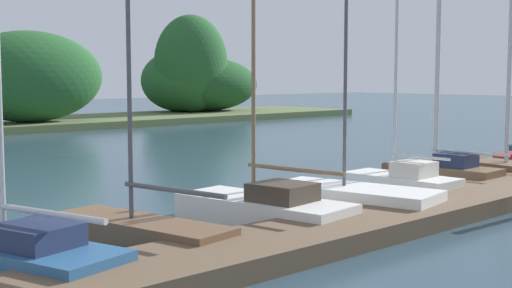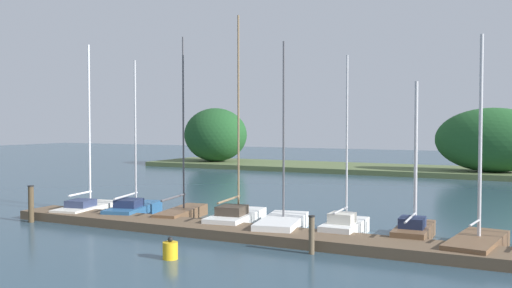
{
  "view_description": "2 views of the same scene",
  "coord_description": "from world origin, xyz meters",
  "px_view_note": "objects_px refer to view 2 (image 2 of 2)",
  "views": [
    {
      "loc": [
        -13.79,
        5.25,
        2.86
      ],
      "look_at": [
        -3.75,
        15.8,
        1.45
      ],
      "focal_mm": 49.75,
      "sensor_mm": 36.0,
      "label": 1
    },
    {
      "loc": [
        5.82,
        -4.03,
        4.02
      ],
      "look_at": [
        -3.96,
        15.54,
        3.2
      ],
      "focal_mm": 38.81,
      "sensor_mm": 36.0,
      "label": 2
    }
  ],
  "objects_px": {
    "sailboat_7": "(478,241)",
    "sailboat_0": "(88,207)",
    "sailboat_5": "(345,226)",
    "sailboat_6": "(414,229)",
    "sailboat_3": "(237,216)",
    "sailboat_4": "(283,224)",
    "sailboat_1": "(134,208)",
    "channel_buoy_0": "(170,250)",
    "sailboat_2": "(183,212)",
    "mooring_piling_0": "(31,204)",
    "mooring_piling_1": "(312,235)"
  },
  "relations": [
    {
      "from": "mooring_piling_0",
      "to": "sailboat_1",
      "type": "bearing_deg",
      "value": 46.79
    },
    {
      "from": "sailboat_3",
      "to": "sailboat_5",
      "type": "distance_m",
      "value": 4.42
    },
    {
      "from": "sailboat_2",
      "to": "sailboat_0",
      "type": "bearing_deg",
      "value": 91.93
    },
    {
      "from": "mooring_piling_0",
      "to": "channel_buoy_0",
      "type": "height_order",
      "value": "mooring_piling_0"
    },
    {
      "from": "channel_buoy_0",
      "to": "sailboat_5",
      "type": "bearing_deg",
      "value": 56.69
    },
    {
      "from": "sailboat_1",
      "to": "sailboat_4",
      "type": "bearing_deg",
      "value": -106.78
    },
    {
      "from": "sailboat_1",
      "to": "mooring_piling_0",
      "type": "bearing_deg",
      "value": 122.66
    },
    {
      "from": "sailboat_3",
      "to": "sailboat_5",
      "type": "relative_size",
      "value": 1.28
    },
    {
      "from": "sailboat_7",
      "to": "sailboat_1",
      "type": "bearing_deg",
      "value": 95.89
    },
    {
      "from": "sailboat_6",
      "to": "mooring_piling_1",
      "type": "xyz_separation_m",
      "value": [
        -2.45,
        -3.4,
        0.2
      ]
    },
    {
      "from": "sailboat_5",
      "to": "sailboat_6",
      "type": "relative_size",
      "value": 1.18
    },
    {
      "from": "sailboat_0",
      "to": "sailboat_5",
      "type": "xyz_separation_m",
      "value": [
        11.5,
        0.6,
        0.02
      ]
    },
    {
      "from": "sailboat_3",
      "to": "sailboat_7",
      "type": "height_order",
      "value": "sailboat_3"
    },
    {
      "from": "sailboat_0",
      "to": "sailboat_6",
      "type": "distance_m",
      "value": 13.86
    },
    {
      "from": "sailboat_0",
      "to": "sailboat_1",
      "type": "distance_m",
      "value": 2.15
    },
    {
      "from": "mooring_piling_0",
      "to": "sailboat_7",
      "type": "bearing_deg",
      "value": 8.6
    },
    {
      "from": "sailboat_7",
      "to": "mooring_piling_0",
      "type": "bearing_deg",
      "value": 106.49
    },
    {
      "from": "sailboat_5",
      "to": "sailboat_7",
      "type": "height_order",
      "value": "sailboat_7"
    },
    {
      "from": "sailboat_2",
      "to": "mooring_piling_0",
      "type": "xyz_separation_m",
      "value": [
        -5.13,
        -3.31,
        0.43
      ]
    },
    {
      "from": "sailboat_3",
      "to": "mooring_piling_1",
      "type": "distance_m",
      "value": 5.32
    },
    {
      "from": "sailboat_2",
      "to": "sailboat_5",
      "type": "distance_m",
      "value": 7.13
    },
    {
      "from": "sailboat_3",
      "to": "mooring_piling_0",
      "type": "xyz_separation_m",
      "value": [
        -7.83,
        -3.09,
        0.38
      ]
    },
    {
      "from": "sailboat_1",
      "to": "sailboat_5",
      "type": "height_order",
      "value": "sailboat_1"
    },
    {
      "from": "sailboat_0",
      "to": "sailboat_1",
      "type": "height_order",
      "value": "sailboat_0"
    },
    {
      "from": "channel_buoy_0",
      "to": "sailboat_0",
      "type": "bearing_deg",
      "value": 147.97
    },
    {
      "from": "sailboat_1",
      "to": "sailboat_2",
      "type": "bearing_deg",
      "value": -96.71
    },
    {
      "from": "sailboat_7",
      "to": "sailboat_0",
      "type": "bearing_deg",
      "value": 98.26
    },
    {
      "from": "mooring_piling_1",
      "to": "sailboat_2",
      "type": "bearing_deg",
      "value": 154.48
    },
    {
      "from": "channel_buoy_0",
      "to": "sailboat_7",
      "type": "bearing_deg",
      "value": 31.95
    },
    {
      "from": "sailboat_4",
      "to": "sailboat_0",
      "type": "bearing_deg",
      "value": 80.65
    },
    {
      "from": "sailboat_1",
      "to": "sailboat_6",
      "type": "distance_m",
      "value": 11.77
    },
    {
      "from": "sailboat_5",
      "to": "sailboat_7",
      "type": "relative_size",
      "value": 0.95
    },
    {
      "from": "channel_buoy_0",
      "to": "sailboat_1",
      "type": "bearing_deg",
      "value": 136.44
    },
    {
      "from": "sailboat_4",
      "to": "sailboat_7",
      "type": "distance_m",
      "value": 6.71
    },
    {
      "from": "sailboat_2",
      "to": "sailboat_3",
      "type": "distance_m",
      "value": 2.71
    },
    {
      "from": "sailboat_0",
      "to": "mooring_piling_0",
      "type": "distance_m",
      "value": 2.57
    },
    {
      "from": "sailboat_3",
      "to": "sailboat_4",
      "type": "distance_m",
      "value": 2.19
    },
    {
      "from": "sailboat_2",
      "to": "sailboat_7",
      "type": "relative_size",
      "value": 1.12
    },
    {
      "from": "sailboat_1",
      "to": "sailboat_4",
      "type": "height_order",
      "value": "sailboat_4"
    },
    {
      "from": "sailboat_1",
      "to": "channel_buoy_0",
      "type": "bearing_deg",
      "value": -147.69
    },
    {
      "from": "sailboat_2",
      "to": "mooring_piling_0",
      "type": "relative_size",
      "value": 5.08
    },
    {
      "from": "sailboat_1",
      "to": "sailboat_2",
      "type": "height_order",
      "value": "sailboat_2"
    },
    {
      "from": "sailboat_1",
      "to": "sailboat_6",
      "type": "xyz_separation_m",
      "value": [
        11.76,
        0.36,
        0.05
      ]
    },
    {
      "from": "mooring_piling_0",
      "to": "channel_buoy_0",
      "type": "relative_size",
      "value": 2.25
    },
    {
      "from": "sailboat_2",
      "to": "mooring_piling_1",
      "type": "height_order",
      "value": "sailboat_2"
    },
    {
      "from": "sailboat_1",
      "to": "sailboat_4",
      "type": "xyz_separation_m",
      "value": [
        7.15,
        -0.33,
        -0.03
      ]
    },
    {
      "from": "mooring_piling_0",
      "to": "sailboat_4",
      "type": "bearing_deg",
      "value": 15.03
    },
    {
      "from": "sailboat_6",
      "to": "sailboat_5",
      "type": "bearing_deg",
      "value": 96.76
    },
    {
      "from": "sailboat_6",
      "to": "channel_buoy_0",
      "type": "height_order",
      "value": "sailboat_6"
    },
    {
      "from": "sailboat_5",
      "to": "channel_buoy_0",
      "type": "distance_m",
      "value": 6.61
    }
  ]
}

